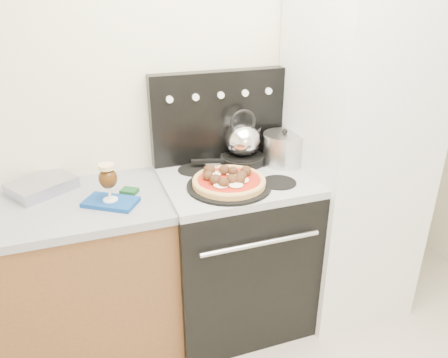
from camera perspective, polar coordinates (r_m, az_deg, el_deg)
name	(u,v)px	position (r m, az deg, el deg)	size (l,w,h in m)	color
room_shell	(311,192)	(1.41, 11.35, -1.70)	(3.52, 3.01, 2.52)	#B4A792
base_cabinet	(26,294)	(2.47, -24.41, -13.46)	(1.45, 0.60, 0.86)	brown
countertop	(8,215)	(2.24, -26.39, -4.23)	(1.48, 0.63, 0.04)	gray
stove_body	(234,253)	(2.53, 1.36, -9.61)	(0.76, 0.65, 0.88)	black
cooktop	(235,180)	(2.30, 1.47, -0.10)	(0.76, 0.65, 0.04)	#ADADB2
backguard	(218,116)	(2.45, -0.77, 8.19)	(0.76, 0.08, 0.50)	black
fridge	(352,156)	(2.58, 16.40, 2.85)	(0.64, 0.68, 1.90)	silver
foil_sheet	(42,186)	(2.35, -22.68, -0.84)	(0.29, 0.21, 0.06)	silver
oven_mitt	(111,202)	(2.12, -14.58, -2.94)	(0.24, 0.14, 0.02)	navy
beer_glass	(108,182)	(2.08, -14.87, -0.41)	(0.09, 0.09, 0.19)	#371E08
pizza_pan	(229,186)	(2.17, 0.66, -0.90)	(0.42, 0.42, 0.01)	black
pizza	(229,180)	(2.16, 0.66, -0.12)	(0.36, 0.36, 0.05)	#C07F3E
skillet	(242,159)	(2.46, 2.40, 2.61)	(0.25, 0.25, 0.04)	black
tea_kettle	(243,137)	(2.41, 2.46, 5.54)	(0.20, 0.20, 0.22)	white
stock_pot	(284,149)	(2.45, 7.81, 3.85)	(0.23, 0.23, 0.16)	#B8B8B8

